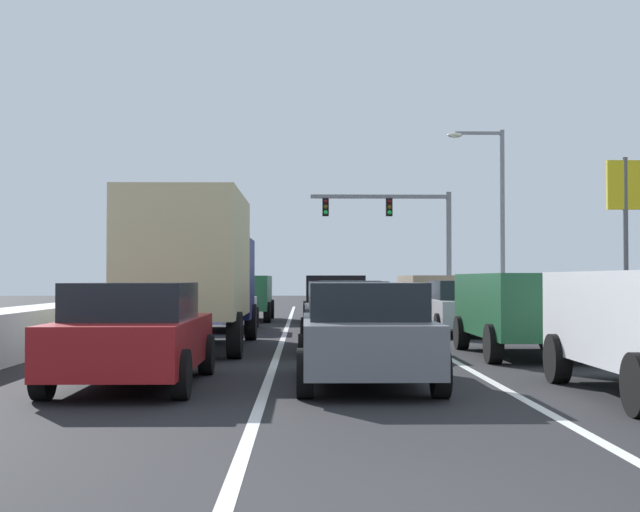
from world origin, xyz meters
TOP-DOWN VIEW (x-y plane):
  - ground_plane at (0.00, 17.02)m, footprint 120.00×120.00m
  - lane_stripe_between_right_lane_and_center_lane at (1.70, 21.28)m, footprint 0.14×46.81m
  - lane_stripe_between_center_lane_and_left_lane at (-1.70, 21.28)m, footprint 0.14×46.81m
  - snow_bank_right_shoulder at (7.00, 21.28)m, footprint 1.51×46.81m
  - snow_bank_left_shoulder at (-7.00, 21.28)m, footprint 1.23×46.81m
  - suv_green_right_lane_second at (3.29, 12.46)m, footprint 2.16×4.90m
  - sedan_silver_right_lane_third at (3.29, 19.39)m, footprint 2.00×4.50m
  - suv_tan_right_lane_fourth at (3.32, 25.59)m, footprint 2.16×4.90m
  - sedan_gray_center_lane_nearest at (-0.25, 7.51)m, footprint 2.00×4.50m
  - sedan_charcoal_center_lane_second at (-0.23, 13.83)m, footprint 2.00×4.50m
  - sedan_maroon_center_lane_third at (0.12, 19.93)m, footprint 2.00×4.50m
  - suv_black_center_lane_fourth at (-0.10, 26.33)m, footprint 2.16×4.90m
  - sedan_red_left_lane_nearest at (-3.64, 7.40)m, footprint 2.00×4.50m
  - box_truck_left_lane_second at (-3.64, 14.36)m, footprint 2.53×7.20m
  - sedan_white_left_lane_third at (-3.61, 21.68)m, footprint 2.00×4.50m
  - suv_green_left_lane_fourth at (-3.41, 28.09)m, footprint 2.16×4.90m
  - traffic_light_gantry at (4.27, 42.54)m, footprint 7.54×0.47m
  - street_lamp_right_mid at (7.73, 36.17)m, footprint 2.66×0.36m

SIDE VIEW (x-z plane):
  - ground_plane at x=0.00m, z-range 0.00..0.00m
  - lane_stripe_between_right_lane_and_center_lane at x=1.70m, z-range 0.00..0.01m
  - lane_stripe_between_center_lane_and_left_lane at x=-1.70m, z-range 0.00..0.01m
  - snow_bank_right_shoulder at x=7.00m, z-range 0.00..0.47m
  - snow_bank_left_shoulder at x=-7.00m, z-range 0.00..0.94m
  - sedan_silver_right_lane_third at x=3.29m, z-range 0.01..1.52m
  - sedan_gray_center_lane_nearest at x=-0.25m, z-range 0.01..1.52m
  - sedan_charcoal_center_lane_second at x=-0.23m, z-range 0.01..1.52m
  - sedan_maroon_center_lane_third at x=0.12m, z-range 0.01..1.52m
  - sedan_red_left_lane_nearest at x=-3.64m, z-range 0.01..1.52m
  - sedan_white_left_lane_third at x=-3.61m, z-range 0.01..1.52m
  - suv_green_right_lane_second at x=3.29m, z-range 0.18..1.85m
  - suv_tan_right_lane_fourth at x=3.32m, z-range 0.18..1.85m
  - suv_black_center_lane_fourth at x=-0.10m, z-range 0.18..1.85m
  - suv_green_left_lane_fourth at x=-3.41m, z-range 0.18..1.85m
  - box_truck_left_lane_second at x=-3.64m, z-range 0.22..3.58m
  - traffic_light_gantry at x=4.27m, z-range 1.40..7.60m
  - street_lamp_right_mid at x=7.73m, z-range 0.81..9.31m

